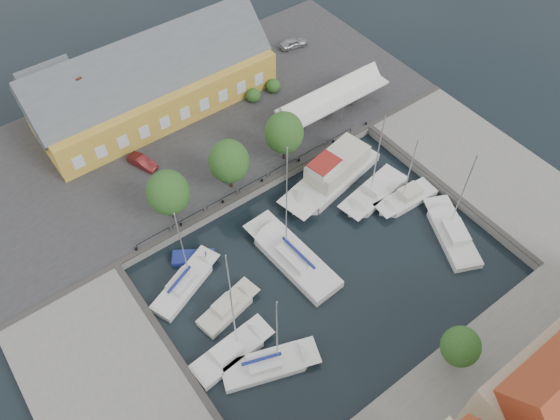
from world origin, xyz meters
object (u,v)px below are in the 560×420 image
car_silver (293,43)px  east_boat_c (452,235)px  warehouse (148,85)px  west_boat_a (185,285)px  west_boat_d (268,365)px  car_red (142,162)px  east_boat_a (374,193)px  east_boat_b (406,199)px  center_sailboat (293,259)px  west_boat_c (231,353)px  launch_nw (192,258)px  trawler (333,174)px  west_boat_b (228,309)px  tent_canopy (333,97)px

car_silver → east_boat_c: size_ratio=0.33×
warehouse → west_boat_a: (-9.46, -23.49, -4.16)m
east_boat_c → west_boat_d: east_boat_c is taller
car_red → east_boat_a: bearing=-64.7°
car_silver → east_boat_b: bearing=177.4°
east_boat_a → center_sailboat: bearing=-172.6°
car_silver → west_boat_c: size_ratio=0.36×
car_red → east_boat_a: size_ratio=0.29×
warehouse → east_boat_c: size_ratio=2.48×
car_silver → launch_nw: bearing=136.3°
car_silver → east_boat_a: east_boat_a is taller
west_boat_c → west_boat_d: west_boat_d is taller
east_boat_a → launch_nw: size_ratio=2.80×
trawler → west_boat_a: (-19.90, -2.03, -0.74)m
west_boat_c → center_sailboat: bearing=23.5°
warehouse → west_boat_a: bearing=-111.9°
warehouse → trawler: 24.11m
west_boat_a → east_boat_c: bearing=-24.1°
car_red → east_boat_b: east_boat_b is taller
east_boat_a → east_boat_b: size_ratio=1.22×
center_sailboat → west_boat_b: 8.22m
warehouse → west_boat_d: bearing=-102.7°
launch_nw → car_silver: bearing=36.2°
tent_canopy → trawler: trawler is taller
east_boat_c → west_boat_a: (-24.69, 11.06, 0.01)m
launch_nw → east_boat_b: bearing=-18.0°
car_silver → tent_canopy: bearing=171.3°
east_boat_c → west_boat_c: east_boat_c is taller
warehouse → launch_nw: (-7.30, -21.21, -4.34)m
warehouse → east_boat_b: warehouse is taller
car_silver → west_boat_c: bearing=145.6°
warehouse → center_sailboat: size_ratio=1.87×
warehouse → east_boat_c: 37.98m
west_boat_b → west_boat_c: 4.30m
launch_nw → east_boat_c: bearing=-30.6°
east_boat_b → launch_nw: east_boat_b is taller
west_boat_c → launch_nw: (2.44, 10.56, -0.17)m
trawler → west_boat_b: size_ratio=1.52×
east_boat_b → west_boat_d: size_ratio=0.88×
east_boat_b → west_boat_b: 22.51m
east_boat_a → west_boat_d: east_boat_a is taller
trawler → east_boat_b: bearing=-57.4°
west_boat_a → car_silver: bearing=37.1°
east_boat_a → west_boat_a: size_ratio=1.13×
warehouse → car_silver: (21.20, -0.34, -2.78)m
tent_canopy → east_boat_b: bearing=-96.7°
tent_canopy → west_boat_d: size_ratio=1.23×
tent_canopy → east_boat_c: size_ratio=1.22×
car_silver → east_boat_c: 34.76m
east_boat_b → west_boat_c: 24.85m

